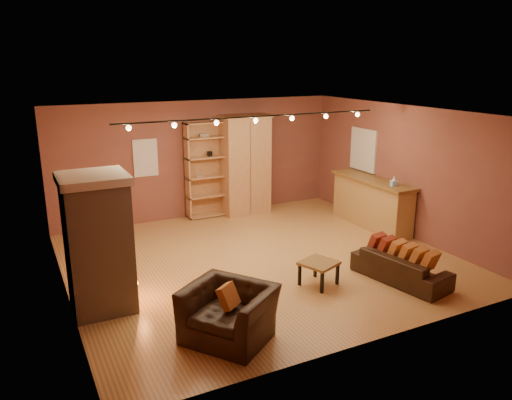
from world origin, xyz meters
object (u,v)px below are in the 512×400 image
armoire (245,165)px  armchair (229,305)px  loveseat (401,261)px  coffee_table (319,265)px  bar_counter (372,202)px  bookcase (204,169)px  fireplace (99,243)px

armoire → armchair: armoire is taller
loveseat → coffee_table: 1.45m
armoire → bar_counter: armoire is taller
armchair → armoire: bearing=116.3°
bookcase → armchair: 5.73m
loveseat → armchair: (-3.40, -0.36, 0.14)m
bookcase → loveseat: size_ratio=1.31×
bookcase → armoire: (1.00, -0.19, 0.05)m
coffee_table → bar_counter: bearing=36.5°
loveseat → bar_counter: bearing=-40.5°
fireplace → loveseat: 5.01m
bookcase → bar_counter: 4.02m
armchair → coffee_table: (2.05, 0.87, -0.15)m
fireplace → armoire: armoire is taller
loveseat → coffee_table: (-1.35, 0.51, -0.00)m
loveseat → coffee_table: size_ratio=2.48×
bar_counter → loveseat: size_ratio=1.32×
coffee_table → fireplace: bearing=166.5°
coffee_table → loveseat: bearing=-20.6°
fireplace → loveseat: bearing=-15.5°
armoire → armchair: 5.95m
fireplace → armchair: size_ratio=1.55×
armoire → loveseat: 4.99m
bookcase → armchair: size_ratio=1.69×
loveseat → armchair: bearing=85.0°
bookcase → armchair: bearing=-107.9°
armoire → loveseat: armoire is taller
armoire → bar_counter: size_ratio=1.04×
loveseat → coffee_table: loveseat is taller
fireplace → armchair: fireplace is taller
fireplace → armchair: (1.38, -1.69, -0.56)m
bar_counter → fireplace: bearing=-168.6°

